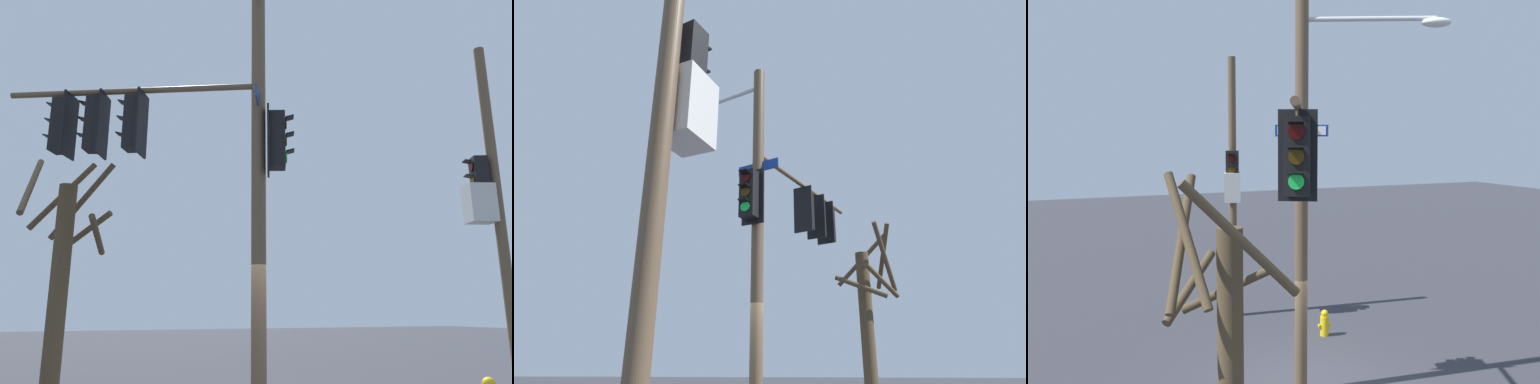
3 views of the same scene
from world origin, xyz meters
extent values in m
cylinder|color=brown|center=(0.26, 0.21, 4.18)|extent=(0.27, 0.27, 8.35)
cylinder|color=brown|center=(1.35, 2.50, 5.98)|extent=(2.30, 4.62, 0.12)
cube|color=black|center=(1.33, 2.44, 5.28)|extent=(0.46, 0.43, 1.10)
cube|color=black|center=(1.25, 2.29, 5.28)|extent=(0.51, 0.30, 1.30)
cylinder|color=#2F0403|center=(1.40, 2.59, 5.62)|extent=(0.21, 0.13, 0.22)
cube|color=black|center=(1.44, 2.65, 5.74)|extent=(0.26, 0.24, 0.06)
cylinder|color=#352504|center=(1.40, 2.59, 5.28)|extent=(0.21, 0.13, 0.22)
cube|color=black|center=(1.44, 2.65, 5.40)|extent=(0.26, 0.24, 0.06)
cylinder|color=#19D147|center=(1.40, 2.59, 4.94)|extent=(0.21, 0.13, 0.22)
cube|color=black|center=(1.44, 2.65, 5.06)|extent=(0.26, 0.24, 0.06)
cylinder|color=brown|center=(1.33, 2.44, 5.91)|extent=(0.04, 0.04, 0.15)
cube|color=black|center=(1.67, 3.15, 5.28)|extent=(0.45, 0.42, 1.10)
cube|color=black|center=(1.60, 3.00, 5.28)|extent=(0.53, 0.26, 1.30)
cylinder|color=#2F0403|center=(1.73, 3.30, 5.62)|extent=(0.21, 0.12, 0.22)
cube|color=black|center=(1.76, 3.37, 5.74)|extent=(0.26, 0.23, 0.06)
cylinder|color=#352504|center=(1.73, 3.30, 5.28)|extent=(0.21, 0.12, 0.22)
cube|color=black|center=(1.76, 3.37, 5.40)|extent=(0.26, 0.23, 0.06)
cylinder|color=#19D147|center=(1.73, 3.30, 4.94)|extent=(0.21, 0.12, 0.22)
cube|color=black|center=(1.76, 3.37, 5.06)|extent=(0.26, 0.23, 0.06)
cylinder|color=brown|center=(1.67, 3.15, 5.91)|extent=(0.04, 0.04, 0.15)
cube|color=black|center=(1.97, 3.77, 5.28)|extent=(0.46, 0.43, 1.10)
cube|color=black|center=(1.89, 3.62, 5.28)|extent=(0.51, 0.30, 1.30)
cylinder|color=#2F0403|center=(2.04, 3.92, 5.62)|extent=(0.21, 0.13, 0.22)
cube|color=black|center=(2.08, 3.98, 5.74)|extent=(0.26, 0.24, 0.06)
cylinder|color=#352504|center=(2.04, 3.92, 5.28)|extent=(0.21, 0.13, 0.22)
cube|color=black|center=(2.08, 3.98, 5.40)|extent=(0.26, 0.24, 0.06)
cylinder|color=#19D147|center=(2.04, 3.92, 4.94)|extent=(0.21, 0.13, 0.22)
cube|color=black|center=(2.08, 3.98, 5.06)|extent=(0.26, 0.24, 0.06)
cylinder|color=brown|center=(1.97, 3.77, 5.91)|extent=(0.04, 0.04, 0.15)
cube|color=black|center=(0.10, -0.11, 4.84)|extent=(0.45, 0.42, 1.10)
cube|color=black|center=(0.17, 0.05, 4.84)|extent=(0.53, 0.25, 1.30)
cylinder|color=#2F0403|center=(0.04, -0.26, 5.18)|extent=(0.21, 0.11, 0.22)
cube|color=black|center=(0.01, -0.33, 5.30)|extent=(0.25, 0.23, 0.06)
cylinder|color=#352504|center=(0.04, -0.26, 4.84)|extent=(0.21, 0.11, 0.22)
cube|color=black|center=(0.01, -0.33, 4.96)|extent=(0.25, 0.23, 0.06)
cylinder|color=#19D147|center=(0.04, -0.26, 4.50)|extent=(0.21, 0.11, 0.22)
cube|color=black|center=(0.01, -0.33, 4.62)|extent=(0.25, 0.23, 0.06)
cube|color=navy|center=(0.26, 0.21, 5.64)|extent=(1.00, 0.51, 0.24)
cube|color=white|center=(0.26, 0.23, 5.64)|extent=(0.90, 0.45, 0.18)
cylinder|color=brown|center=(-0.04, -5.35, 3.90)|extent=(0.23, 0.23, 7.81)
cube|color=silver|center=(0.09, -4.96, 4.00)|extent=(0.62, 0.70, 0.85)
cube|color=black|center=(0.07, -5.03, 4.52)|extent=(0.45, 0.42, 1.10)
cylinder|color=#2F0403|center=(0.14, -4.88, 4.86)|extent=(0.21, 0.11, 0.22)
cube|color=black|center=(0.17, -4.81, 4.98)|extent=(0.26, 0.23, 0.06)
cylinder|color=#352504|center=(0.14, -4.88, 4.52)|extent=(0.21, 0.11, 0.22)
cube|color=black|center=(0.17, -4.81, 4.64)|extent=(0.26, 0.23, 0.06)
cylinder|color=#19D147|center=(0.14, -4.88, 4.18)|extent=(0.21, 0.11, 0.22)
cube|color=black|center=(0.17, -4.81, 4.30)|extent=(0.26, 0.23, 0.06)
sphere|color=yellow|center=(-1.81, -2.72, 0.63)|extent=(0.20, 0.20, 0.20)
cylinder|color=#4C3D28|center=(2.88, 3.54, 2.15)|extent=(0.37, 0.37, 4.31)
cylinder|color=#4C3D28|center=(2.73, 2.89, 3.24)|extent=(1.38, 0.45, 0.69)
cylinder|color=#4C3D28|center=(3.48, 3.24, 4.12)|extent=(0.77, 1.35, 1.77)
cylinder|color=#4C3D28|center=(3.50, 3.65, 4.22)|extent=(0.36, 1.36, 1.70)
cylinder|color=#4C3D28|center=(3.33, 3.10, 3.42)|extent=(1.03, 1.04, 0.82)
cylinder|color=#4C3D28|center=(2.96, 4.27, 4.26)|extent=(1.57, 0.30, 1.57)
camera|label=1|loc=(-7.75, 3.32, 1.69)|focal=33.54mm
camera|label=2|loc=(1.45, -9.16, 1.32)|focal=30.79mm
camera|label=3|loc=(5.24, 11.02, 5.62)|focal=40.32mm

